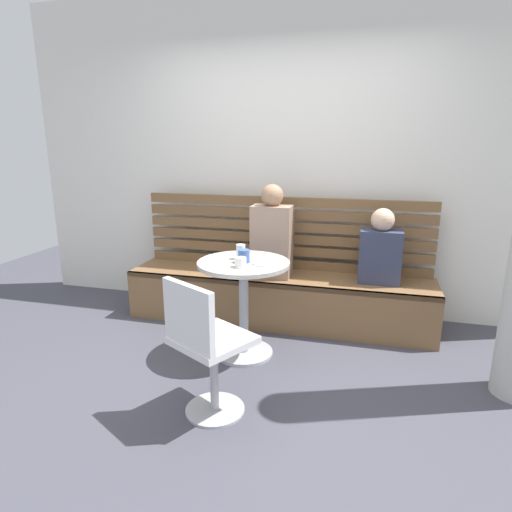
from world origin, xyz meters
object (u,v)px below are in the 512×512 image
at_px(booth_bench, 278,298).
at_px(plate_small, 264,263).
at_px(person_adult, 272,236).
at_px(cup_water_clear, 241,252).
at_px(cafe_table, 244,290).
at_px(cup_ceramic_white, 241,262).
at_px(white_chair, 205,344).
at_px(person_child_left, 380,250).
at_px(cup_mug_blue, 244,256).

bearing_deg(booth_bench, plate_small, -86.01).
height_order(person_adult, cup_water_clear, person_adult).
height_order(cafe_table, cup_ceramic_white, cup_ceramic_white).
bearing_deg(white_chair, cafe_table, 90.36).
bearing_deg(person_child_left, white_chair, -122.67).
xyz_separation_m(person_adult, cup_mug_blue, (-0.05, -0.67, -0.02)).
bearing_deg(person_child_left, plate_small, -137.84).
bearing_deg(person_child_left, person_adult, -176.29).
bearing_deg(cup_mug_blue, cup_ceramic_white, -84.08).
height_order(cup_mug_blue, plate_small, cup_mug_blue).
relative_size(person_adult, cup_ceramic_white, 10.05).
xyz_separation_m(cafe_table, person_child_left, (0.98, 0.71, 0.20)).
height_order(person_adult, person_child_left, person_adult).
bearing_deg(cafe_table, plate_small, -9.04).
xyz_separation_m(cafe_table, cup_ceramic_white, (0.02, -0.15, 0.26)).
relative_size(booth_bench, cup_ceramic_white, 33.75).
bearing_deg(cafe_table, cup_water_clear, 121.04).
distance_m(booth_bench, plate_small, 0.88).
height_order(cafe_table, person_adult, person_adult).
relative_size(white_chair, person_child_left, 1.36).
bearing_deg(person_adult, person_child_left, 3.71).
relative_size(cafe_table, person_child_left, 1.18).
bearing_deg(cup_mug_blue, white_chair, -90.39).
distance_m(cafe_table, plate_small, 0.28).
distance_m(cafe_table, person_adult, 0.71).
relative_size(cup_ceramic_white, plate_small, 0.47).
distance_m(booth_bench, person_child_left, 0.99).
relative_size(booth_bench, cafe_table, 3.65).
bearing_deg(plate_small, person_child_left, 42.16).
distance_m(cafe_table, white_chair, 0.81).
distance_m(cup_ceramic_white, cup_water_clear, 0.22).
bearing_deg(person_adult, cafe_table, -95.62).
xyz_separation_m(person_child_left, cup_mug_blue, (-0.97, -0.73, 0.07)).
xyz_separation_m(cup_water_clear, cup_mug_blue, (0.05, -0.09, -0.01)).
xyz_separation_m(white_chair, person_child_left, (0.97, 1.51, 0.25)).
xyz_separation_m(booth_bench, white_chair, (-0.11, -1.48, 0.24)).
bearing_deg(cup_water_clear, cup_ceramic_white, -73.30).
relative_size(person_adult, cup_mug_blue, 8.46).
distance_m(person_adult, plate_small, 0.68).
height_order(booth_bench, cup_ceramic_white, cup_ceramic_white).
bearing_deg(cup_mug_blue, person_child_left, 37.09).
distance_m(person_child_left, plate_small, 1.09).
distance_m(cup_ceramic_white, plate_small, 0.19).
height_order(person_adult, cup_mug_blue, person_adult).
bearing_deg(cup_ceramic_white, cup_water_clear, 106.70).
bearing_deg(person_adult, cup_ceramic_white, -92.93).
height_order(cup_ceramic_white, plate_small, cup_ceramic_white).
relative_size(cup_ceramic_white, cup_mug_blue, 0.84).
relative_size(booth_bench, white_chair, 3.18).
bearing_deg(plate_small, booth_bench, 93.99).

